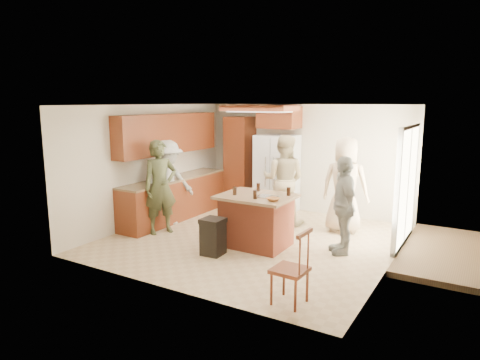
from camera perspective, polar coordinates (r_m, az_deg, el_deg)
The scene contains 12 objects.
person_front_left at distance 8.47m, azimuth -10.57°, elevation -0.93°, with size 0.67×0.49×1.84m, color #3B4025.
person_behind_left at distance 9.03m, azimuth 5.83°, elevation 0.05°, with size 0.92×0.57×1.89m, color tan.
person_behind_right at distance 8.63m, azimuth 13.83°, elevation -0.65°, with size 0.93×0.60×1.90m, color tan.
person_side_right at distance 7.43m, azimuth 13.60°, elevation -3.29°, with size 0.98×0.50×1.68m, color gray.
person_counter at distance 8.99m, azimuth -9.59°, elevation -0.42°, with size 1.15×0.53×1.78m, color #989890.
left_cabinetry at distance 9.48m, azimuth -8.95°, elevation 0.55°, with size 0.64×3.00×2.30m.
back_wall_units at distance 10.38m, azimuth 1.26°, elevation 3.90°, with size 1.80×0.60×2.45m.
refrigerator at distance 10.01m, azimuth 4.92°, elevation 0.85°, with size 0.90×0.76×1.80m.
kitchen_island at distance 7.67m, azimuth 2.20°, elevation -5.36°, with size 1.28×1.03×0.93m.
island_items at distance 7.38m, azimuth 3.49°, elevation -2.04°, with size 0.96×0.74×0.15m.
trash_bin at distance 7.29m, azimuth -3.62°, elevation -7.50°, with size 0.36×0.36×0.63m.
spindle_chair at distance 5.58m, azimuth 6.85°, elevation -11.85°, with size 0.44×0.44×0.99m.
Camera 1 is at (3.73, -6.78, 2.57)m, focal length 32.00 mm.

